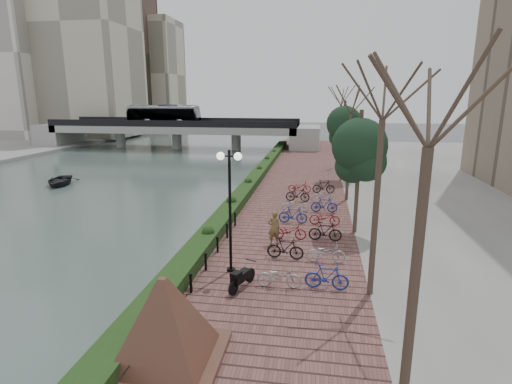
% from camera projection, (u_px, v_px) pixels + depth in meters
% --- Properties ---
extents(ground, '(220.00, 220.00, 0.00)m').
position_uv_depth(ground, '(145.00, 316.00, 14.29)').
color(ground, '#59595B').
rests_on(ground, ground).
extents(river_water, '(30.00, 130.00, 0.02)m').
position_uv_depth(river_water, '(110.00, 173.00, 40.56)').
color(river_water, '#41514A').
rests_on(river_water, ground).
extents(promenade, '(8.00, 75.00, 0.50)m').
position_uv_depth(promenade, '(291.00, 196.00, 30.43)').
color(promenade, brown).
rests_on(promenade, ground).
extents(hedge, '(1.10, 56.00, 0.60)m').
position_uv_depth(hedge, '(253.00, 181.00, 33.22)').
color(hedge, black).
rests_on(hedge, promenade).
extents(chain_fence, '(0.10, 14.10, 0.70)m').
position_uv_depth(chain_fence, '(199.00, 273.00, 15.80)').
color(chain_fence, black).
rests_on(chain_fence, promenade).
extents(granite_monument, '(4.80, 4.80, 2.50)m').
position_uv_depth(granite_monument, '(165.00, 320.00, 10.76)').
color(granite_monument, '#4E2C21').
rests_on(granite_monument, promenade).
extents(lamppost, '(1.02, 0.32, 5.11)m').
position_uv_depth(lamppost, '(230.00, 186.00, 15.96)').
color(lamppost, black).
rests_on(lamppost, promenade).
extents(motorcycle, '(0.98, 1.58, 0.94)m').
position_uv_depth(motorcycle, '(242.00, 277.00, 15.16)').
color(motorcycle, black).
rests_on(motorcycle, promenade).
extents(pedestrian, '(0.73, 0.61, 1.72)m').
position_uv_depth(pedestrian, '(274.00, 228.00, 19.60)').
color(pedestrian, brown).
rests_on(pedestrian, promenade).
extents(bicycle_parking, '(2.40, 17.32, 1.00)m').
position_uv_depth(bicycle_parking, '(308.00, 217.00, 22.72)').
color(bicycle_parking, '#A7A7AB').
rests_on(bicycle_parking, promenade).
extents(street_trees, '(3.20, 37.12, 6.80)m').
position_uv_depth(street_trees, '(352.00, 163.00, 24.40)').
color(street_trees, '#3C2B23').
rests_on(street_trees, promenade).
extents(bridge, '(36.00, 10.77, 6.50)m').
position_uv_depth(bridge, '(174.00, 126.00, 59.04)').
color(bridge, '#999994').
rests_on(bridge, ground).
extents(boat, '(3.80, 4.51, 0.80)m').
position_uv_depth(boat, '(59.00, 181.00, 35.11)').
color(boat, black).
rests_on(boat, river_water).
extents(far_buildings, '(35.00, 38.00, 38.00)m').
position_uv_depth(far_buildings, '(83.00, 53.00, 80.11)').
color(far_buildings, beige).
rests_on(far_buildings, far_bank).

